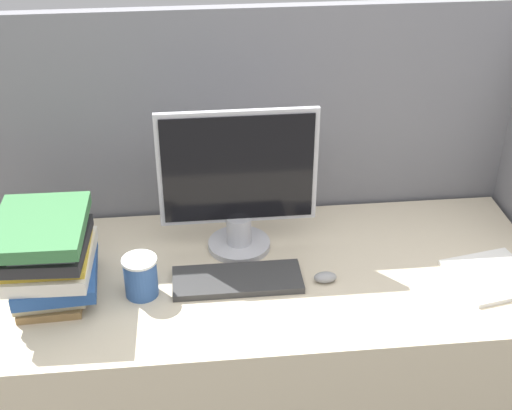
{
  "coord_description": "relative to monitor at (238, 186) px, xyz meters",
  "views": [
    {
      "loc": [
        -0.22,
        -1.34,
        2.03
      ],
      "look_at": [
        -0.04,
        0.39,
        0.98
      ],
      "focal_mm": 50.0,
      "sensor_mm": 36.0,
      "label": 1
    }
  ],
  "objects": [
    {
      "name": "mouse",
      "position": [
        0.23,
        -0.21,
        -0.2
      ],
      "size": [
        0.07,
        0.04,
        0.03
      ],
      "color": "gray",
      "rests_on": "desk"
    },
    {
      "name": "paper_pile",
      "position": [
        0.72,
        -0.24,
        -0.21
      ],
      "size": [
        0.27,
        0.26,
        0.01
      ],
      "color": "white",
      "rests_on": "desk"
    },
    {
      "name": "desk",
      "position": [
        0.08,
        -0.14,
        -0.6
      ],
      "size": [
        1.64,
        0.72,
        0.77
      ],
      "color": "beige",
      "rests_on": "ground_plane"
    },
    {
      "name": "coffee_cup",
      "position": [
        -0.29,
        -0.21,
        -0.16
      ],
      "size": [
        0.1,
        0.1,
        0.12
      ],
      "color": "#335999",
      "rests_on": "desk"
    },
    {
      "name": "book_stack",
      "position": [
        -0.54,
        -0.18,
        -0.09
      ],
      "size": [
        0.26,
        0.31,
        0.25
      ],
      "color": "olive",
      "rests_on": "desk"
    },
    {
      "name": "cubicle_panel_rear",
      "position": [
        0.08,
        0.25,
        -0.26
      ],
      "size": [
        2.04,
        0.04,
        1.45
      ],
      "color": "slate",
      "rests_on": "ground_plane"
    },
    {
      "name": "keyboard",
      "position": [
        -0.02,
        -0.18,
        -0.21
      ],
      "size": [
        0.37,
        0.15,
        0.02
      ],
      "color": "#333333",
      "rests_on": "desk"
    },
    {
      "name": "monitor",
      "position": [
        0.0,
        0.0,
        0.0
      ],
      "size": [
        0.47,
        0.19,
        0.46
      ],
      "color": "#B7B7BC",
      "rests_on": "desk"
    }
  ]
}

